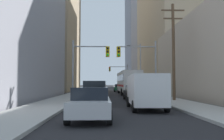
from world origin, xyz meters
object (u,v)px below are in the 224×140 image
traffic_signal_near_left (89,60)px  city_bus (128,82)px  pickup_truck_beige (95,93)px  traffic_signal_near_right (139,60)px  traffic_signal_far_right (119,73)px  cargo_van_white (145,90)px  sedan_green (119,88)px  sedan_silver (90,103)px  sedan_black (134,93)px  sedan_grey (98,91)px

traffic_signal_near_left → city_bus: bearing=66.1°
pickup_truck_beige → traffic_signal_near_right: 6.93m
traffic_signal_far_right → city_bus: bearing=-89.2°
traffic_signal_far_right → traffic_signal_near_right: bearing=-89.8°
cargo_van_white → sedan_green: size_ratio=1.24×
city_bus → traffic_signal_near_left: (-5.12, -11.57, 2.11)m
sedan_silver → sedan_black: (3.59, 11.98, 0.00)m
sedan_silver → pickup_truck_beige: bearing=91.1°
sedan_silver → traffic_signal_near_left: traffic_signal_near_left is taller
sedan_green → sedan_black: bearing=-89.8°
city_bus → sedan_green: bearing=93.4°
sedan_black → traffic_signal_near_right: (0.51, 0.21, 3.28)m
pickup_truck_beige → sedan_silver: 7.69m
pickup_truck_beige → sedan_black: (3.74, 4.29, -0.16)m
sedan_black → traffic_signal_near_right: bearing=22.5°
sedan_grey → traffic_signal_far_right: size_ratio=0.71×
traffic_signal_near_left → traffic_signal_near_right: 5.01m
pickup_truck_beige → traffic_signal_near_right: traffic_signal_near_right is taller
sedan_green → traffic_signal_far_right: bearing=85.2°
city_bus → traffic_signal_far_right: 17.13m
cargo_van_white → traffic_signal_far_right: size_ratio=0.88×
cargo_van_white → sedan_black: 7.72m
pickup_truck_beige → sedan_silver: bearing=-88.9°
sedan_green → traffic_signal_far_right: size_ratio=0.71×
sedan_silver → cargo_van_white: bearing=52.0°
pickup_truck_beige → sedan_black: pickup_truck_beige is taller
cargo_van_white → traffic_signal_near_left: bearing=118.3°
sedan_silver → city_bus: bearing=80.0°
cargo_van_white → traffic_signal_near_left: 9.40m
cargo_van_white → sedan_grey: 13.43m
sedan_silver → traffic_signal_far_right: traffic_signal_far_right is taller
traffic_signal_near_left → sedan_green: bearing=79.2°
sedan_silver → traffic_signal_near_left: (-0.91, 12.19, 3.27)m
pickup_truck_beige → traffic_signal_far_right: 33.47m
pickup_truck_beige → sedan_black: 5.69m
pickup_truck_beige → traffic_signal_far_right: size_ratio=0.91×
city_bus → traffic_signal_far_right: bearing=90.8°
city_bus → cargo_van_white: 19.51m
city_bus → sedan_silver: size_ratio=2.74×
traffic_signal_near_left → traffic_signal_far_right: bearing=80.3°
sedan_black → traffic_signal_near_right: 3.33m
traffic_signal_near_left → traffic_signal_far_right: (4.89, 28.57, 0.03)m
sedan_silver → traffic_signal_near_right: bearing=71.4°
pickup_truck_beige → traffic_signal_near_left: (-0.77, 4.50, 3.11)m
city_bus → pickup_truck_beige: 16.68m
pickup_truck_beige → traffic_signal_far_right: bearing=82.9°
sedan_green → city_bus: bearing=-86.6°
pickup_truck_beige → traffic_signal_near_right: bearing=46.7°
city_bus → traffic_signal_near_right: bearing=-90.6°
pickup_truck_beige → sedan_grey: pickup_truck_beige is taller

